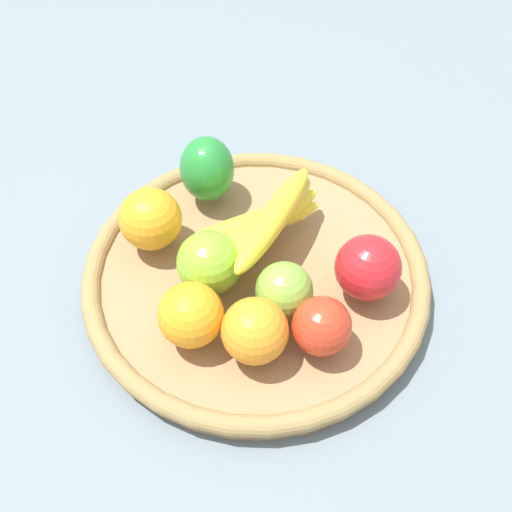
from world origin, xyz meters
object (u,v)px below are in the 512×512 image
apple_2 (209,263)px  orange_2 (255,331)px  orange_1 (150,219)px  bell_pepper (207,169)px  apple_1 (368,268)px  orange_0 (191,315)px  apple_0 (322,326)px  banana_bunch (262,223)px  apple_3 (284,290)px

apple_2 → orange_2: apple_2 is taller
orange_1 → bell_pepper: bearing=-30.7°
apple_1 → orange_2: bearing=130.5°
orange_1 → orange_0: size_ratio=1.06×
apple_0 → apple_1: bearing=-29.8°
orange_1 → apple_1: bearing=-98.7°
banana_bunch → orange_2: 0.15m
apple_0 → bell_pepper: (0.22, 0.17, 0.01)m
apple_0 → apple_1: (0.08, -0.05, 0.01)m
bell_pepper → apple_1: (-0.13, -0.21, -0.01)m
apple_2 → bell_pepper: size_ratio=0.86×
orange_0 → apple_0: 0.14m
banana_bunch → orange_0: size_ratio=2.56×
apple_0 → apple_1: apple_1 is taller
banana_bunch → apple_0: size_ratio=2.85×
apple_3 → bell_pepper: bell_pepper is taller
orange_1 → orange_2: size_ratio=1.06×
orange_0 → apple_2: apple_2 is taller
apple_3 → apple_1: (0.04, -0.09, 0.01)m
apple_3 → bell_pepper: 0.21m
orange_1 → orange_2: (-0.14, -0.15, -0.00)m
orange_1 → orange_2: 0.21m
apple_2 → orange_2: 0.11m
apple_3 → apple_2: size_ratio=0.87×
orange_0 → apple_2: bearing=-5.8°
bell_pepper → apple_0: bearing=23.5°
apple_3 → bell_pepper: bearing=34.7°
banana_bunch → apple_1: size_ratio=2.42×
apple_0 → bell_pepper: bearing=37.5°
banana_bunch → apple_2: size_ratio=2.44×
apple_3 → orange_1: (0.08, 0.18, 0.01)m
apple_0 → apple_2: apple_2 is taller
apple_3 → bell_pepper: size_ratio=0.74×
apple_3 → orange_1: orange_1 is taller
banana_bunch → orange_0: bearing=156.9°
banana_bunch → apple_2: 0.09m
orange_0 → orange_2: same height
orange_0 → apple_1: apple_1 is taller
orange_1 → banana_bunch: orange_1 is taller
apple_3 → apple_1: apple_1 is taller
apple_3 → orange_0: orange_0 is taller
orange_2 → orange_0: bearing=81.3°
orange_1 → bell_pepper: 0.11m
bell_pepper → orange_2: size_ratio=1.21×
apple_2 → apple_1: bearing=-84.7°
apple_3 → orange_0: 0.11m
apple_0 → orange_2: (-0.02, 0.07, 0.00)m
orange_1 → orange_0: orange_1 is taller
apple_0 → orange_2: bearing=104.4°
bell_pepper → orange_1: bearing=-44.7°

